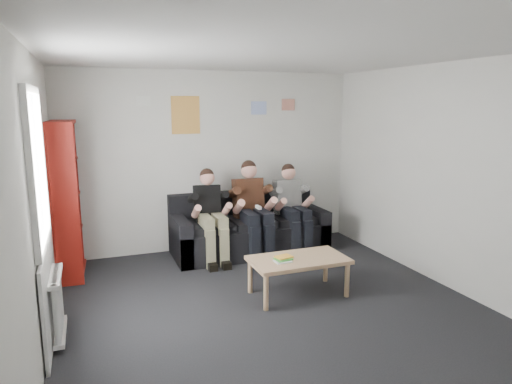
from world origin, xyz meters
The scene contains 14 objects.
room_shell centered at (0.00, 0.00, 1.35)m, with size 5.00×5.00×5.00m.
sofa centered at (0.43, 2.07, 0.32)m, with size 2.28×0.93×0.88m.
bookshelf centered at (-2.07, 2.00, 1.00)m, with size 0.30×0.90×2.01m.
coffee_table centered at (0.43, 0.34, 0.40)m, with size 1.12×0.62×0.45m.
game_cases centered at (0.22, 0.31, 0.47)m, with size 0.23×0.20×0.04m.
person_left centered at (-0.21, 1.86, 0.66)m, with size 0.38×0.82×1.31m.
person_middle centered at (0.43, 1.86, 0.69)m, with size 0.43×0.92×1.40m.
person_right centered at (1.06, 1.86, 0.66)m, with size 0.39×0.83×1.32m.
radiator centered at (-2.15, 0.20, 0.35)m, with size 0.10×0.64×0.60m.
window centered at (-2.22, 0.20, 1.03)m, with size 0.05×1.30×2.36m.
poster_large centered at (-0.40, 2.49, 2.05)m, with size 0.42×0.01×0.55m, color gold.
poster_blue centered at (0.75, 2.49, 2.15)m, with size 0.25×0.01×0.20m, color #3F6AD8.
poster_pink centered at (1.25, 2.49, 2.20)m, with size 0.22×0.01×0.18m, color #BD3B95.
poster_sign centered at (-1.00, 2.49, 2.25)m, with size 0.20×0.01×0.14m, color silver.
Camera 1 is at (-1.81, -4.22, 2.20)m, focal length 32.00 mm.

